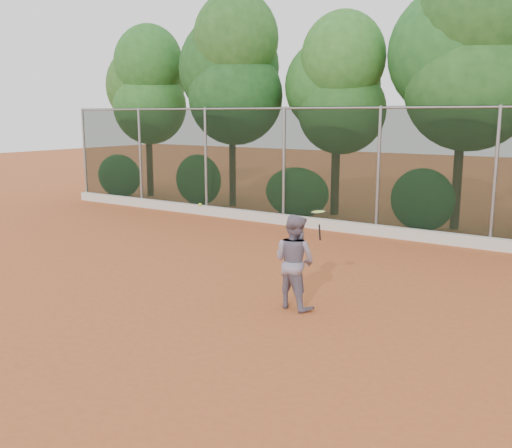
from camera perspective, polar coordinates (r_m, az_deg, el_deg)
The scene contains 7 objects.
ground at distance 10.23m, azimuth -3.14°, elevation -7.78°, with size 80.00×80.00×0.00m, color #B2552A.
concrete_curb at distance 15.99m, azimuth 11.66°, elevation -0.59°, with size 24.00×0.20×0.30m, color silver.
tennis_player at distance 9.74m, azimuth 3.86°, elevation -3.76°, with size 0.79×0.62×1.63m, color gray.
chainlink_fence at distance 15.92m, azimuth 12.15°, elevation 5.56°, with size 24.09×0.09×3.50m.
foliage_backdrop at distance 17.93m, azimuth 13.23°, elevation 14.23°, with size 23.70×3.63×7.55m.
tennis_racket at distance 9.35m, azimuth 6.28°, elevation 0.97°, with size 0.35×0.35×0.51m.
tennis_ball_in_flight at distance 10.63m, azimuth -5.62°, elevation 1.93°, with size 0.07×0.07×0.07m.
Camera 1 is at (5.84, -7.74, 3.28)m, focal length 40.00 mm.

